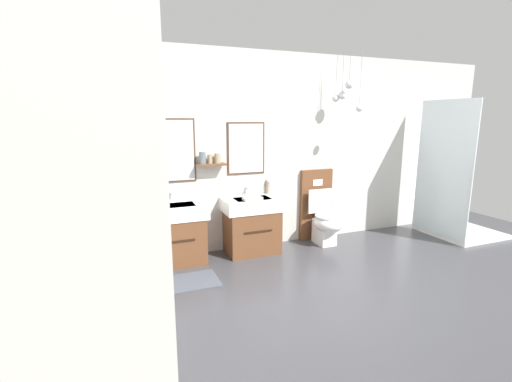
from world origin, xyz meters
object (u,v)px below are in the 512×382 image
Objects in this scene: folded_hand_towel at (252,199)px; shower_tray at (454,209)px; vanity_sink_right at (252,224)px; toothbrush_cup at (147,199)px; toilet at (322,216)px; vanity_sink_left at (176,233)px; soap_dispenser at (268,187)px.

shower_tray is at bearing -5.99° from folded_hand_towel.
toothbrush_cup is (-1.25, 0.16, 0.40)m from vanity_sink_right.
folded_hand_towel is (-1.08, -0.14, 0.36)m from toilet.
vanity_sink_left is at bearing 171.43° from folded_hand_towel.
vanity_sink_left is 3.51× the size of toothbrush_cup.
shower_tray is at bearing -8.27° from toothbrush_cup.
toilet is 1.14m from folded_hand_towel.
toilet is 4.95× the size of soap_dispenser.
toilet is 0.87m from soap_dispenser.
vanity_sink_right is (0.96, 0.00, 0.00)m from vanity_sink_left.
toothbrush_cup reaches higher than vanity_sink_right.
toilet is 4.79× the size of toothbrush_cup.
toothbrush_cup reaches higher than folded_hand_towel.
shower_tray is (4.24, -0.62, -0.37)m from toothbrush_cup.
shower_tray is at bearing -13.08° from soap_dispenser.
folded_hand_towel is (-0.34, -0.31, -0.06)m from soap_dispenser.
folded_hand_towel is 3.07m from shower_tray.
soap_dispenser is at bearing 29.78° from vanity_sink_right.
toilet reaches higher than folded_hand_towel.
vanity_sink_right is 1.32m from toothbrush_cup.
toilet is 4.55× the size of folded_hand_towel.
soap_dispenser is at bearing 7.69° from vanity_sink_left.
vanity_sink_right is 0.39m from folded_hand_towel.
vanity_sink_right is at bearing -7.29° from toothbrush_cup.
vanity_sink_left is 3.63× the size of soap_dispenser.
folded_hand_towel is at bearing -8.57° from vanity_sink_left.
toothbrush_cup is at bearing 166.12° from folded_hand_towel.
soap_dispenser is 0.10× the size of shower_tray.
vanity_sink_right is 3.34× the size of folded_hand_towel.
vanity_sink_right is 3.51× the size of toothbrush_cup.
shower_tray reaches higher than soap_dispenser.
vanity_sink_right is 0.73× the size of toilet.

